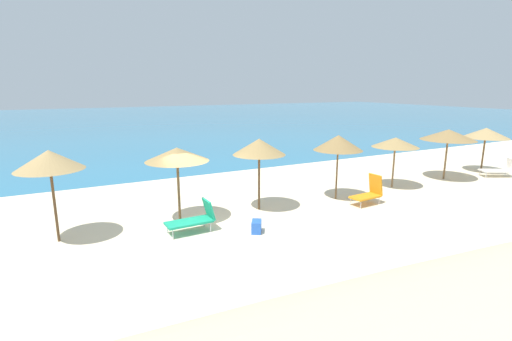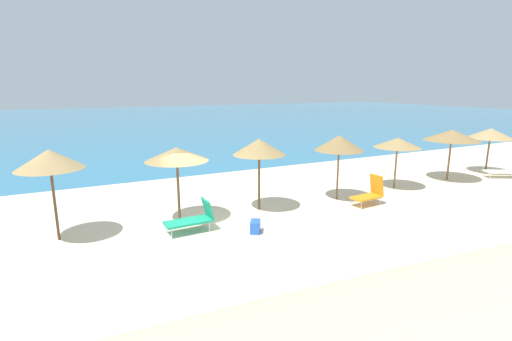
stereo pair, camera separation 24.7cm
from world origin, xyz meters
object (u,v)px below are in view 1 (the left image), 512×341
Objects in this scene: beach_umbrella_3 at (49,160)px; beach_umbrella_6 at (338,143)px; beach_umbrella_7 at (395,142)px; beach_umbrella_8 at (448,135)px; beach_umbrella_4 at (177,155)px; beach_umbrella_5 at (259,147)px; lounge_chair_1 at (369,192)px; beach_umbrella_9 at (486,133)px; lounge_chair_2 at (500,169)px; lounge_chair_0 at (194,219)px; cooler_box at (256,227)px.

beach_umbrella_3 reaches higher than beach_umbrella_6.
beach_umbrella_8 is (3.67, -0.05, 0.15)m from beach_umbrella_7.
beach_umbrella_6 reaches higher than beach_umbrella_8.
beach_umbrella_4 is 0.96× the size of beach_umbrella_5.
lounge_chair_1 is at bearing -7.94° from beach_umbrella_3.
beach_umbrella_9 reaches higher than lounge_chair_2.
beach_umbrella_9 is (21.16, -0.06, -0.37)m from beach_umbrella_3.
beach_umbrella_6 is at bearing -4.01° from beach_umbrella_5.
beach_umbrella_4 is 1.07× the size of beach_umbrella_9.
cooler_box is at bearing -121.51° from lounge_chair_0.
beach_umbrella_6 is at bearing 20.74° from cooler_box.
beach_umbrella_3 is 4.68m from lounge_chair_0.
beach_umbrella_9 is (17.31, -0.07, -0.22)m from beach_umbrella_4.
cooler_box is at bearing -20.62° from beach_umbrella_3.
lounge_chair_2 is at bearing 3.58° from cooler_box.
beach_umbrella_8 reaches higher than lounge_chair_1.
beach_umbrella_9 is 10.15m from lounge_chair_1.
beach_umbrella_5 is at bearing 60.13° from cooler_box.
lounge_chair_0 is at bearing -174.09° from beach_umbrella_7.
beach_umbrella_8 is at bearing -0.30° from beach_umbrella_5.
beach_umbrella_4 is 1.67× the size of lounge_chair_0.
beach_umbrella_6 is 2.37m from lounge_chair_1.
beach_umbrella_4 is at bearing 4.88° from lounge_chair_0.
beach_umbrella_3 is at bearing 179.02° from beach_umbrella_5.
beach_umbrella_5 is 4.95m from lounge_chair_1.
beach_umbrella_4 is at bearing 179.20° from beach_umbrella_7.
beach_umbrella_6 reaches higher than lounge_chair_0.
lounge_chair_1 is at bearing -171.31° from beach_umbrella_9.
beach_umbrella_7 is at bearing -0.10° from beach_umbrella_5.
lounge_chair_0 is 1.18× the size of lounge_chair_1.
lounge_chair_0 is at bearing -176.26° from beach_umbrella_9.
beach_umbrella_5 is 7.19m from beach_umbrella_7.
beach_umbrella_6 is 10.61m from beach_umbrella_9.
beach_umbrella_7 is 8.83m from cooler_box.
beach_umbrella_5 is at bearing -0.98° from beach_umbrella_3.
beach_umbrella_3 reaches higher than beach_umbrella_4.
lounge_chair_2 is at bearing -18.95° from beach_umbrella_8.
cooler_box is (-1.18, -2.06, -2.27)m from beach_umbrella_5.
beach_umbrella_8 reaches higher than lounge_chair_0.
beach_umbrella_3 is 1.80× the size of lounge_chair_0.
beach_umbrella_4 is 6.72m from beach_umbrella_6.
cooler_box is at bearing -159.26° from beach_umbrella_6.
beach_umbrella_5 is (3.12, -0.13, 0.06)m from beach_umbrella_4.
beach_umbrella_4 is at bearing 114.69° from lounge_chair_2.
beach_umbrella_5 reaches higher than beach_umbrella_7.
beach_umbrella_4 is at bearing 73.48° from lounge_chair_1.
beach_umbrella_5 is 14.19m from beach_umbrella_9.
lounge_chair_2 is (13.93, -1.11, -2.06)m from beach_umbrella_5.
beach_umbrella_9 is 1.84× the size of lounge_chair_1.
lounge_chair_1 is (4.30, -1.45, -1.98)m from beach_umbrella_5.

